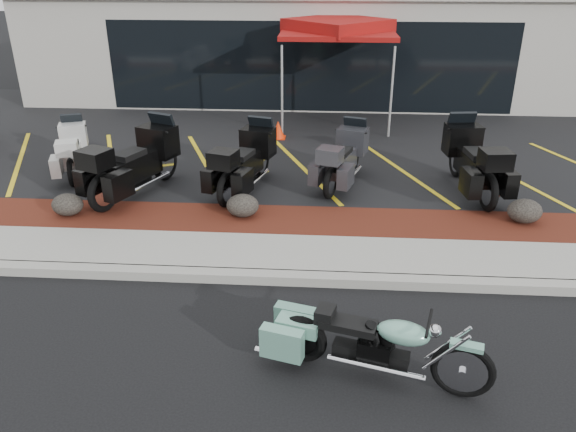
# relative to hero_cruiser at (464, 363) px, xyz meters

# --- Properties ---
(ground) EXTENTS (90.00, 90.00, 0.00)m
(ground) POSITION_rel_hero_cruiser_xyz_m (-2.08, 1.39, -0.46)
(ground) COLOR black
(ground) RESTS_ON ground
(curb) EXTENTS (24.00, 0.25, 0.15)m
(curb) POSITION_rel_hero_cruiser_xyz_m (-2.08, 2.29, -0.39)
(curb) COLOR gray
(curb) RESTS_ON ground
(sidewalk) EXTENTS (24.00, 1.20, 0.15)m
(sidewalk) POSITION_rel_hero_cruiser_xyz_m (-2.08, 2.99, -0.39)
(sidewalk) COLOR gray
(sidewalk) RESTS_ON ground
(mulch_bed) EXTENTS (24.00, 1.20, 0.16)m
(mulch_bed) POSITION_rel_hero_cruiser_xyz_m (-2.08, 4.19, -0.38)
(mulch_bed) COLOR #370F0C
(mulch_bed) RESTS_ON ground
(upper_lot) EXTENTS (26.00, 9.60, 0.15)m
(upper_lot) POSITION_rel_hero_cruiser_xyz_m (-2.08, 9.59, -0.39)
(upper_lot) COLOR black
(upper_lot) RESTS_ON ground
(dealership_building) EXTENTS (18.00, 8.16, 4.00)m
(dealership_building) POSITION_rel_hero_cruiser_xyz_m (-2.08, 15.86, 1.54)
(dealership_building) COLOR #ABA69A
(dealership_building) RESTS_ON ground
(boulder_left) EXTENTS (0.57, 0.48, 0.40)m
(boulder_left) POSITION_rel_hero_cruiser_xyz_m (-6.25, 4.10, -0.10)
(boulder_left) COLOR black
(boulder_left) RESTS_ON mulch_bed
(boulder_mid) EXTENTS (0.59, 0.49, 0.42)m
(boulder_mid) POSITION_rel_hero_cruiser_xyz_m (-3.04, 4.26, -0.09)
(boulder_mid) COLOR black
(boulder_mid) RESTS_ON mulch_bed
(boulder_right) EXTENTS (0.61, 0.50, 0.43)m
(boulder_right) POSITION_rel_hero_cruiser_xyz_m (2.00, 4.35, -0.09)
(boulder_right) COLOR black
(boulder_right) RESTS_ON mulch_bed
(hero_cruiser) EXTENTS (2.72, 1.36, 0.93)m
(hero_cruiser) POSITION_rel_hero_cruiser_xyz_m (0.00, 0.00, 0.00)
(hero_cruiser) COLOR #6FAD96
(hero_cruiser) RESTS_ON ground
(touring_white) EXTENTS (1.37, 2.14, 1.16)m
(touring_white) POSITION_rel_hero_cruiser_xyz_m (-7.23, 6.88, 0.27)
(touring_white) COLOR silver
(touring_white) RESTS_ON upper_lot
(touring_black_front) EXTENTS (1.85, 2.68, 1.46)m
(touring_black_front) POSITION_rel_hero_cruiser_xyz_m (-4.93, 6.01, 0.41)
(touring_black_front) COLOR black
(touring_black_front) RESTS_ON upper_lot
(touring_black_mid) EXTENTS (1.50, 2.46, 1.34)m
(touring_black_mid) POSITION_rel_hero_cruiser_xyz_m (-2.93, 6.31, 0.35)
(touring_black_mid) COLOR black
(touring_black_mid) RESTS_ON upper_lot
(touring_grey) EXTENTS (1.47, 2.30, 1.25)m
(touring_grey) POSITION_rel_hero_cruiser_xyz_m (-0.95, 6.71, 0.31)
(touring_grey) COLOR #2D2E32
(touring_grey) RESTS_ON upper_lot
(touring_black_rear) EXTENTS (1.23, 2.55, 1.43)m
(touring_black_rear) POSITION_rel_hero_cruiser_xyz_m (1.26, 6.61, 0.40)
(touring_black_rear) COLOR black
(touring_black_rear) RESTS_ON upper_lot
(traffic_cone) EXTENTS (0.45, 0.45, 0.45)m
(traffic_cone) POSITION_rel_hero_cruiser_xyz_m (-2.80, 9.17, -0.09)
(traffic_cone) COLOR #F12F08
(traffic_cone) RESTS_ON upper_lot
(popup_canopy) EXTENTS (3.71, 3.71, 2.81)m
(popup_canopy) POSITION_rel_hero_cruiser_xyz_m (-1.31, 10.92, 2.24)
(popup_canopy) COLOR silver
(popup_canopy) RESTS_ON upper_lot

